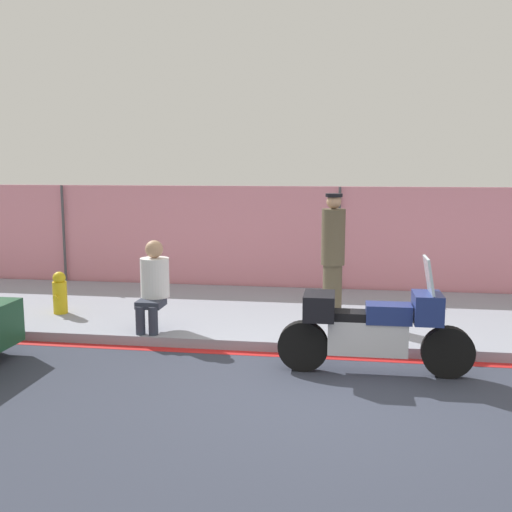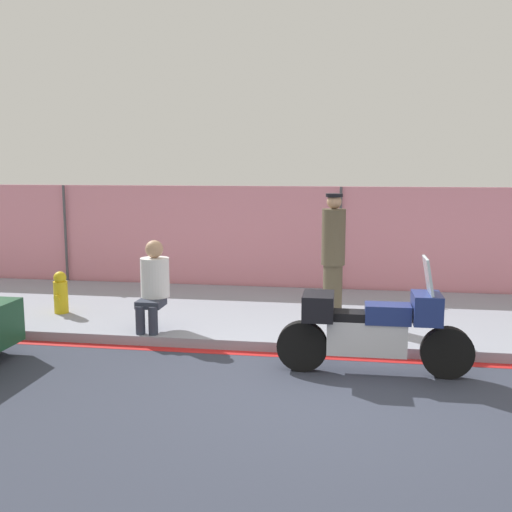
{
  "view_description": "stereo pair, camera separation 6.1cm",
  "coord_description": "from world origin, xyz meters",
  "px_view_note": "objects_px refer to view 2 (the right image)",
  "views": [
    {
      "loc": [
        0.13,
        -6.23,
        2.44
      ],
      "look_at": [
        -1.13,
        2.03,
        1.16
      ],
      "focal_mm": 42.0,
      "sensor_mm": 36.0,
      "label": 1
    },
    {
      "loc": [
        0.19,
        -6.22,
        2.44
      ],
      "look_at": [
        -1.13,
        2.03,
        1.16
      ],
      "focal_mm": 42.0,
      "sensor_mm": 36.0,
      "label": 2
    }
  ],
  "objects_px": {
    "officer_standing": "(333,255)",
    "motorcycle": "(372,328)",
    "person_seated_on_curb": "(154,281)",
    "fire_hydrant": "(61,293)"
  },
  "relations": [
    {
      "from": "officer_standing",
      "to": "motorcycle",
      "type": "bearing_deg",
      "value": -75.24
    },
    {
      "from": "motorcycle",
      "to": "officer_standing",
      "type": "xyz_separation_m",
      "value": [
        -0.52,
        1.97,
        0.55
      ]
    },
    {
      "from": "motorcycle",
      "to": "person_seated_on_curb",
      "type": "bearing_deg",
      "value": 160.03
    },
    {
      "from": "person_seated_on_curb",
      "to": "motorcycle",
      "type": "bearing_deg",
      "value": -19.56
    },
    {
      "from": "officer_standing",
      "to": "person_seated_on_curb",
      "type": "relative_size",
      "value": 1.5
    },
    {
      "from": "motorcycle",
      "to": "person_seated_on_curb",
      "type": "height_order",
      "value": "motorcycle"
    },
    {
      "from": "officer_standing",
      "to": "fire_hydrant",
      "type": "distance_m",
      "value": 4.27
    },
    {
      "from": "officer_standing",
      "to": "fire_hydrant",
      "type": "height_order",
      "value": "officer_standing"
    },
    {
      "from": "fire_hydrant",
      "to": "motorcycle",
      "type": "bearing_deg",
      "value": -19.5
    },
    {
      "from": "person_seated_on_curb",
      "to": "fire_hydrant",
      "type": "distance_m",
      "value": 1.87
    }
  ]
}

